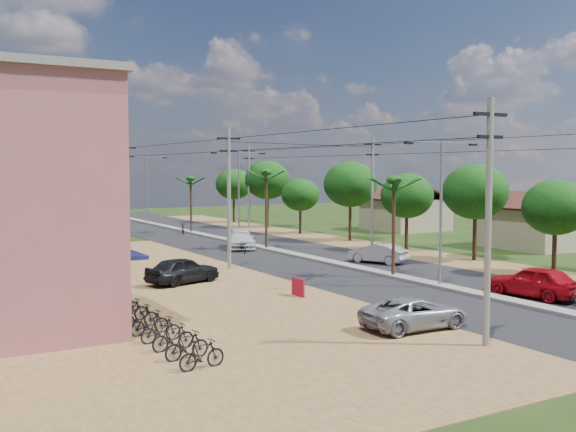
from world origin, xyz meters
The scene contains 37 objects.
ground centered at (0.00, 0.00, 0.00)m, with size 160.00×160.00×0.00m, color black.
road centered at (0.00, 15.00, 0.02)m, with size 12.00×110.00×0.04m, color black.
median centered at (0.00, 18.00, 0.09)m, with size 1.00×90.00×0.18m, color #605E56.
dirt_lot_west centered at (-15.00, 8.00, 0.02)m, with size 18.00×46.00×0.04m, color brown.
dirt_shoulder_east centered at (8.50, 15.00, 0.01)m, with size 5.00×90.00×0.03m, color brown.
shophouse_pink centered at (-21.98, 0.00, 5.16)m, with size 9.00×6.40×10.30m.
house_east_near centered at (20.00, 10.00, 2.39)m, with size 7.60×7.50×4.60m.
house_east_far centered at (21.00, 28.00, 2.39)m, with size 7.60×7.50×4.60m.
tree_east_b centered at (9.30, 0.00, 4.11)m, with size 4.00×4.00×5.83m.
tree_east_c centered at (9.70, 7.00, 4.86)m, with size 4.60×4.60×6.83m.
tree_east_d centered at (9.40, 14.00, 4.34)m, with size 4.20×4.20×6.13m.
tree_east_e centered at (9.60, 22.00, 5.09)m, with size 4.80×4.80×7.14m.
tree_east_f centered at (9.20, 30.00, 3.89)m, with size 3.80×3.80×5.52m.
tree_east_g centered at (9.80, 38.00, 5.24)m, with size 5.00×5.00×7.38m.
tree_east_h centered at (9.50, 46.00, 4.64)m, with size 4.40×4.40×6.52m.
palm_median_near centered at (0.00, 4.00, 5.54)m, with size 2.00×2.00×6.15m.
palm_median_mid centered at (0.00, 20.00, 5.90)m, with size 2.00×2.00×6.55m.
palm_median_far centered at (0.00, 36.00, 5.26)m, with size 2.00×2.00×5.85m.
streetlight_near centered at (0.00, 0.00, 4.79)m, with size 5.10×0.18×8.00m.
streetlight_mid centered at (0.00, 25.00, 4.79)m, with size 5.10×0.18×8.00m.
streetlight_far centered at (0.00, 50.00, 4.79)m, with size 5.10×0.18×8.00m.
utility_pole_w_a centered at (-7.00, -10.00, 4.76)m, with size 1.60×0.24×9.00m.
utility_pole_w_b centered at (-7.00, 12.00, 4.76)m, with size 1.60×0.24×9.00m.
utility_pole_w_c centered at (-7.00, 34.00, 4.76)m, with size 1.60×0.24×9.00m.
utility_pole_w_d centered at (-7.00, 55.00, 4.76)m, with size 1.60×0.24×9.00m.
utility_pole_e_b centered at (7.50, 16.00, 4.76)m, with size 1.60×0.24×9.00m.
utility_pole_e_c centered at (7.50, 38.00, 4.76)m, with size 1.60×0.24×9.00m.
car_red_near centered at (2.01, -4.64, 0.80)m, with size 1.90×4.72×1.61m, color #9B0811.
car_silver_mid centered at (2.83, 9.18, 0.67)m, with size 1.42×4.08×1.34m, color gray.
car_white_far centered at (-1.50, 21.59, 0.74)m, with size 2.08×5.11×1.48m, color #B2B2AD.
car_parked_silver centered at (-7.50, -6.67, 0.63)m, with size 2.10×4.55×1.26m, color gray.
car_parked_dark centered at (-11.69, 8.15, 0.75)m, with size 1.77×4.40×1.50m, color black.
moto_rider_east centered at (1.71, -6.89, 0.50)m, with size 0.66×1.89×1.00m, color black.
moto_rider_west_a centered at (-2.70, 18.81, 0.46)m, with size 0.61×1.74×0.92m, color black.
moto_rider_west_b centered at (-1.20, 35.22, 0.54)m, with size 0.50×1.78×1.07m, color black.
roadside_sign centered at (-8.00, 1.66, 0.47)m, with size 0.10×1.13×0.94m.
parked_scooter_row centered at (-17.08, -1.64, 0.50)m, with size 1.71×12.38×1.00m.
Camera 1 is at (-25.31, -27.28, 6.46)m, focal length 42.00 mm.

